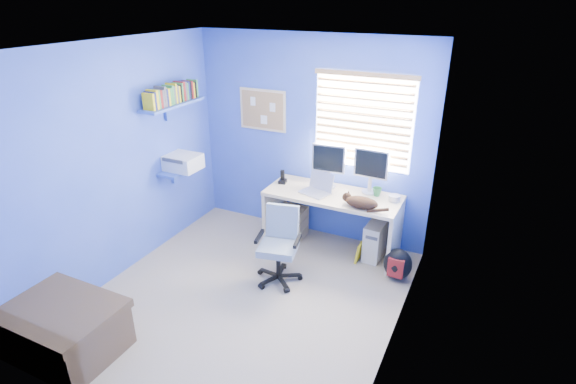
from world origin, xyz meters
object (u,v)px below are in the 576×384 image
at_px(laptop, 315,185).
at_px(office_chair, 279,254).
at_px(cat, 362,203).
at_px(tower_pc, 376,239).
at_px(desk, 332,222).

relative_size(laptop, office_chair, 0.40).
height_order(cat, tower_pc, cat).
distance_m(laptop, cat, 0.63).
relative_size(desk, cat, 4.37).
relative_size(cat, tower_pc, 0.80).
bearing_deg(desk, cat, -27.94).
bearing_deg(tower_pc, cat, -110.52).
xyz_separation_m(desk, laptop, (-0.20, -0.08, 0.48)).
distance_m(laptop, office_chair, 0.94).
bearing_deg(laptop, office_chair, -79.99).
bearing_deg(office_chair, tower_pc, 47.84).
relative_size(desk, tower_pc, 3.51).
height_order(desk, tower_pc, desk).
height_order(desk, office_chair, office_chair).
bearing_deg(laptop, desk, 38.09).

